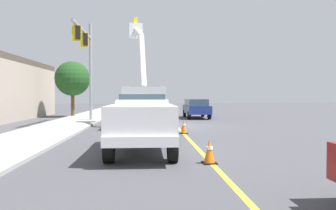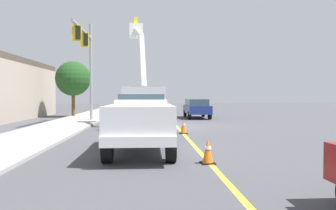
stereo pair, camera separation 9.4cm
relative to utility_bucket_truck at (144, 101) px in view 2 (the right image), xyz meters
The scene contains 11 objects.
ground 2.83m from the utility_bucket_truck, 121.63° to the right, with size 120.00×120.00×0.00m, color #47474C.
sidewalk_far_side 5.53m from the utility_bucket_truck, 94.01° to the left, with size 60.00×3.60×0.12m, color #9E9E99.
lane_centre_stripe 2.83m from the utility_bucket_truck, 121.63° to the right, with size 50.00×0.16×0.01m, color yellow.
utility_bucket_truck is the anchor object (origin of this frame).
service_pickup_truck 10.39m from the utility_bucket_truck, behind, with size 5.81×2.73×2.06m.
passing_minivan 7.88m from the utility_bucket_truck, 41.97° to the right, with size 4.99×2.44×1.69m.
traffic_cone_leading 12.67m from the utility_bucket_truck, behind, with size 0.40×0.40×0.74m.
traffic_cone_mid_front 5.64m from the utility_bucket_truck, 164.07° to the right, with size 0.40×0.40×0.76m.
traffic_cone_mid_rear 4.10m from the utility_bucket_truck, 33.15° to the right, with size 0.40×0.40×0.76m.
traffic_signal_mast 5.70m from the utility_bucket_truck, 60.00° to the left, with size 6.16×0.96×7.58m.
street_tree_right 11.01m from the utility_bucket_truck, 31.78° to the left, with size 3.22×3.22×5.19m.
Camera 2 is at (-20.39, 4.19, 2.01)m, focal length 34.15 mm.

